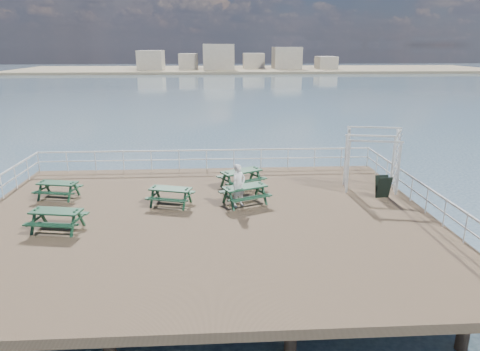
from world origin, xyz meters
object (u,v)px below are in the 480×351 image
picnic_table_c (241,175)px  trellis_arbor (371,162)px  picnic_table_d (57,216)px  picnic_table_e (245,191)px  picnic_table_a (58,187)px  picnic_table_b (171,193)px  person (239,185)px

picnic_table_c → trellis_arbor: 6.00m
picnic_table_c → picnic_table_d: bearing=-174.8°
picnic_table_c → picnic_table_e: 2.23m
picnic_table_a → picnic_table_b: bearing=-0.8°
picnic_table_e → trellis_arbor: trellis_arbor is taller
picnic_table_b → person: bearing=10.3°
picnic_table_c → person: (-0.26, -2.46, 0.30)m
picnic_table_d → picnic_table_e: (6.96, 2.30, 0.01)m
picnic_table_a → picnic_table_b: picnic_table_b is taller
picnic_table_a → person: (7.84, -1.43, 0.38)m
picnic_table_d → person: 7.01m
picnic_table_e → trellis_arbor: bearing=-8.2°
picnic_table_b → picnic_table_d: size_ratio=1.01×
picnic_table_d → trellis_arbor: 13.45m
trellis_arbor → person: trellis_arbor is taller
picnic_table_e → picnic_table_b: bearing=156.2°
picnic_table_a → trellis_arbor: trellis_arbor is taller
picnic_table_a → picnic_table_e: bearing=3.6°
picnic_table_b → person: 2.88m
picnic_table_d → picnic_table_e: picnic_table_e is taller
picnic_table_a → person: 7.98m
picnic_table_a → picnic_table_c: size_ratio=0.80×
picnic_table_b → picnic_table_d: 4.51m
picnic_table_a → picnic_table_b: (5.01, -1.14, 0.01)m
picnic_table_d → trellis_arbor: bearing=26.7°
picnic_table_a → picnic_table_d: size_ratio=0.95×
picnic_table_a → picnic_table_c: 8.18m
picnic_table_e → person: 0.49m
picnic_table_b → picnic_table_e: picnic_table_e is taller
picnic_table_b → picnic_table_c: picnic_table_c is taller
trellis_arbor → picnic_table_e: bearing=-154.3°
picnic_table_a → picnic_table_c: (8.11, 1.03, 0.07)m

